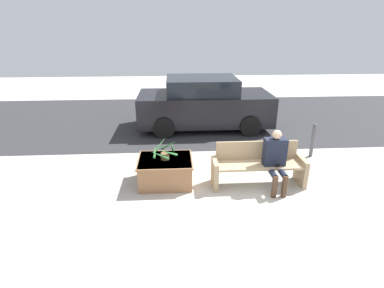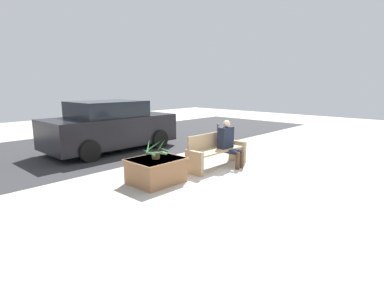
{
  "view_description": "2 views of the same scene",
  "coord_description": "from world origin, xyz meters",
  "views": [
    {
      "loc": [
        -1.39,
        -4.49,
        3.01
      ],
      "look_at": [
        -1.05,
        1.03,
        0.82
      ],
      "focal_mm": 28.0,
      "sensor_mm": 36.0,
      "label": 1
    },
    {
      "loc": [
        -5.57,
        -3.78,
        2.07
      ],
      "look_at": [
        -0.42,
        1.02,
        0.67
      ],
      "focal_mm": 28.0,
      "sensor_mm": 36.0,
      "label": 2
    }
  ],
  "objects": [
    {
      "name": "planter_box",
      "position": [
        -1.59,
        0.98,
        0.28
      ],
      "size": [
        1.09,
        0.92,
        0.53
      ],
      "color": "#936642",
      "rests_on": "ground_plane"
    },
    {
      "name": "road_surface",
      "position": [
        0.0,
        5.57,
        0.0
      ],
      "size": [
        20.0,
        6.0,
        0.01
      ],
      "primitive_type": "cube",
      "color": "#2D2D30",
      "rests_on": "ground_plane"
    },
    {
      "name": "ground_plane",
      "position": [
        0.0,
        0.0,
        0.0
      ],
      "size": [
        30.0,
        30.0,
        0.0
      ],
      "primitive_type": "plane",
      "color": "#ADA89E"
    },
    {
      "name": "parked_car",
      "position": [
        -0.47,
        4.53,
        0.77
      ],
      "size": [
        4.02,
        1.98,
        1.57
      ],
      "color": "black",
      "rests_on": "ground_plane"
    },
    {
      "name": "person_seated",
      "position": [
        0.54,
        0.65,
        0.65
      ],
      "size": [
        0.42,
        0.61,
        1.19
      ],
      "color": "black",
      "rests_on": "ground_plane"
    },
    {
      "name": "bench",
      "position": [
        0.26,
        0.83,
        0.42
      ],
      "size": [
        1.84,
        0.52,
        0.86
      ],
      "color": "tan",
      "rests_on": "ground_plane"
    },
    {
      "name": "potted_plant",
      "position": [
        -1.61,
        0.97,
        0.69
      ],
      "size": [
        0.55,
        0.56,
        0.44
      ],
      "color": "brown",
      "rests_on": "planter_box"
    },
    {
      "name": "bollard_post",
      "position": [
        1.95,
        2.09,
        0.44
      ],
      "size": [
        0.09,
        0.09,
        0.85
      ],
      "color": "#4C4C51",
      "rests_on": "ground_plane"
    }
  ]
}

